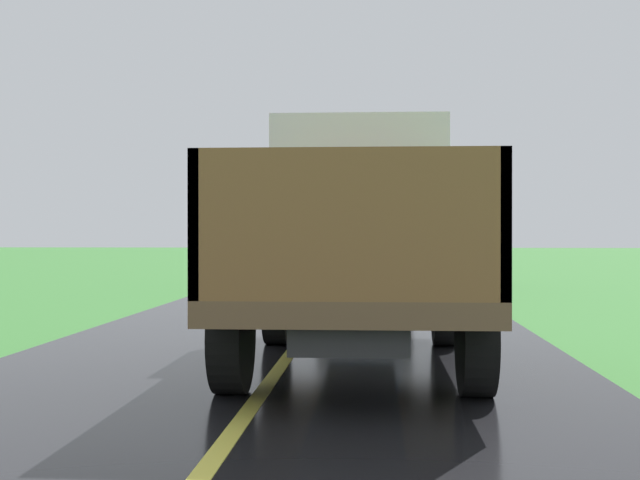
{
  "coord_description": "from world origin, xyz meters",
  "views": [
    {
      "loc": [
        0.99,
        2.78,
        1.46
      ],
      "look_at": [
        0.38,
        12.12,
        1.4
      ],
      "focal_mm": 48.27,
      "sensor_mm": 36.0,
      "label": 1
    }
  ],
  "objects": [
    {
      "name": "banana_truck_near",
      "position": [
        0.79,
        12.65,
        1.46
      ],
      "size": [
        2.38,
        5.82,
        2.8
      ],
      "color": "#2D2D30",
      "rests_on": "road_surface"
    },
    {
      "name": "banana_truck_far",
      "position": [
        0.68,
        27.12,
        1.46
      ],
      "size": [
        2.38,
        5.81,
        2.8
      ],
      "color": "#2D2D30",
      "rests_on": "road_surface"
    }
  ]
}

